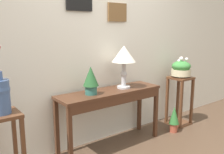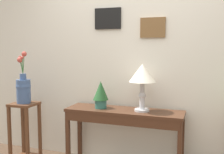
# 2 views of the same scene
# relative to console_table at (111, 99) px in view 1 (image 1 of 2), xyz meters

# --- Properties ---
(back_wall_with_art) EXTENTS (9.00, 0.13, 2.80)m
(back_wall_with_art) POSITION_rel_console_table_xyz_m (0.05, 0.31, 0.77)
(back_wall_with_art) COLOR silver
(back_wall_with_art) RESTS_ON ground
(console_table) EXTENTS (1.37, 0.39, 0.73)m
(console_table) POSITION_rel_console_table_xyz_m (0.00, 0.00, 0.00)
(console_table) COLOR #472819
(console_table) RESTS_ON ground
(table_lamp) EXTENTS (0.30, 0.30, 0.54)m
(table_lamp) POSITION_rel_console_table_xyz_m (0.21, 0.02, 0.50)
(table_lamp) COLOR #B7B7BC
(table_lamp) RESTS_ON console_table
(potted_plant_on_console) EXTENTS (0.18, 0.18, 0.32)m
(potted_plant_on_console) POSITION_rel_console_table_xyz_m (-0.29, 0.01, 0.28)
(potted_plant_on_console) COLOR #2D665B
(potted_plant_on_console) RESTS_ON console_table
(pedestal_stand_left) EXTENTS (0.31, 0.31, 0.75)m
(pedestal_stand_left) POSITION_rel_console_table_xyz_m (-1.30, -0.10, -0.26)
(pedestal_stand_left) COLOR #56331E
(pedestal_stand_left) RESTS_ON ground
(pedestal_stand_right) EXTENTS (0.31, 0.31, 0.75)m
(pedestal_stand_right) POSITION_rel_console_table_xyz_m (1.30, -0.03, -0.25)
(pedestal_stand_right) COLOR #56331E
(pedestal_stand_right) RESTS_ON ground
(planter_bowl_wide_right) EXTENTS (0.29, 0.29, 0.31)m
(planter_bowl_wide_right) POSITION_rel_console_table_xyz_m (1.30, -0.03, 0.25)
(planter_bowl_wide_right) COLOR beige
(planter_bowl_wide_right) RESTS_ON pedestal_stand_right
(potted_plant_floor) EXTENTS (0.14, 0.14, 0.39)m
(potted_plant_floor) POSITION_rel_console_table_xyz_m (0.98, -0.19, -0.42)
(potted_plant_floor) COLOR #9E4733
(potted_plant_floor) RESTS_ON ground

